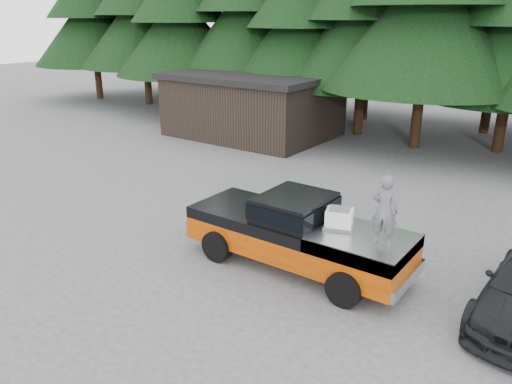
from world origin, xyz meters
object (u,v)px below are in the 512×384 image
Objects in this scene: air_compressor at (339,219)px; utility_building at (253,104)px; man_on_bed at (385,210)px; pickup_truck at (297,242)px.

utility_building is (-10.88, 11.30, 0.12)m from air_compressor.
air_compressor is at bearing -46.08° from utility_building.
man_on_bed is (1.20, -0.25, 0.59)m from air_compressor.
utility_building reaches higher than air_compressor.
man_on_bed is (2.29, -0.13, 1.47)m from pickup_truck.
air_compressor is 1.36m from man_on_bed.
man_on_bed is at bearing -3.26° from pickup_truck.
man_on_bed is at bearing -43.72° from utility_building.
man_on_bed is 16.72m from utility_building.
pickup_truck is 0.71× the size of utility_building.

